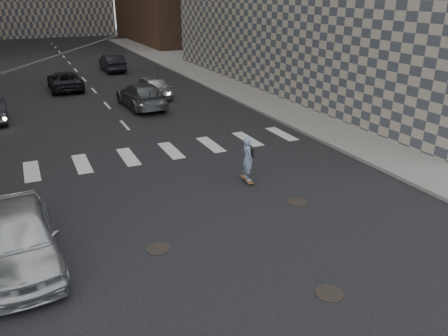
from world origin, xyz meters
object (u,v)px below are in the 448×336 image
object	(u,v)px
traffic_car_c	(65,81)
traffic_car_e	(112,63)
skateboarder	(248,159)
silver_sedan	(19,238)
traffic_car_d	(151,86)
traffic_car_b	(141,95)

from	to	relation	value
traffic_car_c	traffic_car_e	distance (m)	8.42
skateboarder	traffic_car_e	size ratio (longest dim) A/B	0.38
silver_sedan	skateboarder	bearing A→B (deg)	13.82
traffic_car_e	traffic_car_d	bearing A→B (deg)	90.73
traffic_car_e	traffic_car_c	bearing A→B (deg)	54.03
silver_sedan	traffic_car_d	distance (m)	20.15
skateboarder	traffic_car_b	bearing A→B (deg)	97.10
skateboarder	traffic_car_b	size ratio (longest dim) A/B	0.34
silver_sedan	traffic_car_c	xyz separation A→B (m)	(3.64, 23.15, -0.12)
traffic_car_b	traffic_car_e	size ratio (longest dim) A/B	1.12
traffic_car_b	silver_sedan	bearing A→B (deg)	61.17
traffic_car_b	traffic_car_d	bearing A→B (deg)	-121.30
traffic_car_c	skateboarder	bearing A→B (deg)	101.98
traffic_car_c	traffic_car_d	xyz separation A→B (m)	(5.13, -5.01, 0.08)
skateboarder	traffic_car_d	world-z (taller)	skateboarder
traffic_car_c	traffic_car_d	bearing A→B (deg)	135.71
traffic_car_d	traffic_car_e	size ratio (longest dim) A/B	0.95
traffic_car_d	traffic_car_b	bearing A→B (deg)	56.01
traffic_car_e	silver_sedan	bearing A→B (deg)	73.73
traffic_car_b	traffic_car_e	world-z (taller)	traffic_car_e
skateboarder	silver_sedan	size ratio (longest dim) A/B	0.38
traffic_car_b	traffic_car_d	xyz separation A→B (m)	(1.33, 2.51, -0.01)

